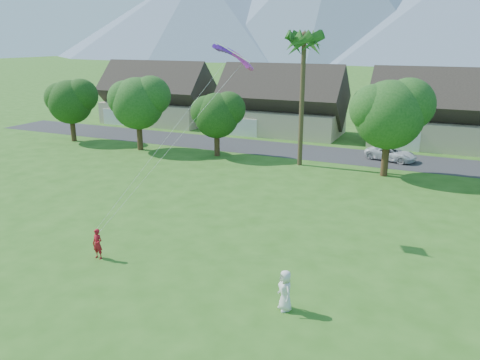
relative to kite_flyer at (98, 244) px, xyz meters
The scene contains 10 objects.
ground 7.64m from the kite_flyer, 35.77° to the right, with size 500.00×500.00×0.00m, color #2D6019.
street 30.21m from the kite_flyer, 78.23° to the left, with size 90.00×7.00×0.01m, color #2D2D30.
kite_flyer is the anchor object (origin of this frame).
watcher 11.20m from the kite_flyer, ahead, with size 0.94×0.61×1.93m, color silver.
parked_car 31.90m from the kite_flyer, 67.93° to the left, with size 2.30×4.99×1.39m, color silver.
mountain_ridge 257.65m from the kite_flyer, 86.29° to the left, with size 540.00×240.00×70.00m.
houses_row 39.21m from the kite_flyer, 80.21° to the left, with size 72.75×8.19×8.86m.
tree_row 24.35m from the kite_flyer, 77.94° to the left, with size 62.27×6.67×8.45m.
fan_palm 26.76m from the kite_flyer, 80.20° to the left, with size 3.00×3.00×13.80m.
parafoil_kite 13.62m from the kite_flyer, 59.08° to the left, with size 2.63×1.02×0.50m.
Camera 1 is at (10.83, -13.95, 11.76)m, focal length 35.00 mm.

